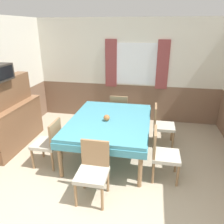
{
  "coord_description": "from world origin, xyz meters",
  "views": [
    {
      "loc": [
        0.67,
        -1.96,
        2.38
      ],
      "look_at": [
        -0.04,
        1.78,
        0.89
      ],
      "focal_mm": 35.0,
      "sensor_mm": 36.0,
      "label": 1
    }
  ],
  "objects_px": {
    "chair_right_near": "(162,153)",
    "chair_right_far": "(161,124)",
    "sideboard": "(12,118)",
    "vase": "(107,118)",
    "chair_left_near": "(49,141)",
    "chair_head_window": "(120,110)",
    "dining_table": "(110,124)",
    "chair_head_near": "(93,169)"
  },
  "relations": [
    {
      "from": "vase",
      "to": "chair_right_far",
      "type": "bearing_deg",
      "value": 32.56
    },
    {
      "from": "chair_right_near",
      "to": "vase",
      "type": "xyz_separation_m",
      "value": [
        -1.03,
        0.49,
        0.33
      ]
    },
    {
      "from": "dining_table",
      "to": "chair_head_window",
      "type": "bearing_deg",
      "value": 90.0
    },
    {
      "from": "chair_right_near",
      "to": "chair_left_near",
      "type": "distance_m",
      "value": 1.98
    },
    {
      "from": "chair_left_near",
      "to": "sideboard",
      "type": "distance_m",
      "value": 1.19
    },
    {
      "from": "chair_head_near",
      "to": "vase",
      "type": "height_order",
      "value": "chair_head_near"
    },
    {
      "from": "chair_right_far",
      "to": "sideboard",
      "type": "height_order",
      "value": "sideboard"
    },
    {
      "from": "chair_right_near",
      "to": "chair_right_far",
      "type": "distance_m",
      "value": 1.15
    },
    {
      "from": "dining_table",
      "to": "chair_head_near",
      "type": "xyz_separation_m",
      "value": [
        -0.0,
        -1.21,
        -0.17
      ]
    },
    {
      "from": "chair_right_near",
      "to": "chair_left_near",
      "type": "bearing_deg",
      "value": -90.0
    },
    {
      "from": "chair_left_near",
      "to": "chair_right_far",
      "type": "relative_size",
      "value": 1.0
    },
    {
      "from": "chair_right_far",
      "to": "sideboard",
      "type": "xyz_separation_m",
      "value": [
        -3.03,
        -0.63,
        0.15
      ]
    },
    {
      "from": "chair_left_near",
      "to": "chair_right_far",
      "type": "xyz_separation_m",
      "value": [
        1.98,
        1.15,
        0.0
      ]
    },
    {
      "from": "chair_head_window",
      "to": "vase",
      "type": "relative_size",
      "value": 7.33
    },
    {
      "from": "chair_left_near",
      "to": "sideboard",
      "type": "bearing_deg",
      "value": 63.94
    },
    {
      "from": "dining_table",
      "to": "chair_right_far",
      "type": "bearing_deg",
      "value": 30.19
    },
    {
      "from": "chair_right_near",
      "to": "chair_left_near",
      "type": "xyz_separation_m",
      "value": [
        -1.98,
        0.0,
        0.0
      ]
    },
    {
      "from": "dining_table",
      "to": "chair_head_near",
      "type": "relative_size",
      "value": 2.26
    },
    {
      "from": "chair_head_near",
      "to": "chair_left_near",
      "type": "relative_size",
      "value": 1.0
    },
    {
      "from": "chair_left_near",
      "to": "sideboard",
      "type": "relative_size",
      "value": 0.56
    },
    {
      "from": "chair_head_window",
      "to": "chair_left_near",
      "type": "relative_size",
      "value": 1.0
    },
    {
      "from": "chair_head_window",
      "to": "sideboard",
      "type": "bearing_deg",
      "value": -148.18
    },
    {
      "from": "chair_head_near",
      "to": "sideboard",
      "type": "relative_size",
      "value": 0.56
    },
    {
      "from": "chair_right_near",
      "to": "chair_head_window",
      "type": "relative_size",
      "value": 1.0
    },
    {
      "from": "chair_left_near",
      "to": "sideboard",
      "type": "xyz_separation_m",
      "value": [
        -1.06,
        0.52,
        0.15
      ]
    },
    {
      "from": "sideboard",
      "to": "vase",
      "type": "distance_m",
      "value": 2.01
    },
    {
      "from": "chair_right_near",
      "to": "vase",
      "type": "relative_size",
      "value": 7.33
    },
    {
      "from": "chair_right_near",
      "to": "vase",
      "type": "bearing_deg",
      "value": -115.56
    },
    {
      "from": "chair_head_window",
      "to": "sideboard",
      "type": "relative_size",
      "value": 0.56
    },
    {
      "from": "chair_right_near",
      "to": "chair_right_far",
      "type": "relative_size",
      "value": 1.0
    },
    {
      "from": "sideboard",
      "to": "vase",
      "type": "height_order",
      "value": "sideboard"
    },
    {
      "from": "chair_right_far",
      "to": "sideboard",
      "type": "relative_size",
      "value": 0.56
    },
    {
      "from": "chair_right_near",
      "to": "vase",
      "type": "height_order",
      "value": "chair_right_near"
    },
    {
      "from": "dining_table",
      "to": "chair_head_near",
      "type": "height_order",
      "value": "chair_head_near"
    },
    {
      "from": "chair_head_near",
      "to": "chair_left_near",
      "type": "xyz_separation_m",
      "value": [
        -0.99,
        0.64,
        0.0
      ]
    },
    {
      "from": "vase",
      "to": "chair_left_near",
      "type": "bearing_deg",
      "value": -152.52
    },
    {
      "from": "chair_head_window",
      "to": "chair_left_near",
      "type": "height_order",
      "value": "same"
    },
    {
      "from": "chair_right_near",
      "to": "chair_head_window",
      "type": "xyz_separation_m",
      "value": [
        -0.99,
        1.79,
        0.0
      ]
    },
    {
      "from": "dining_table",
      "to": "sideboard",
      "type": "relative_size",
      "value": 1.27
    },
    {
      "from": "vase",
      "to": "dining_table",
      "type": "bearing_deg",
      "value": 63.31
    },
    {
      "from": "chair_left_near",
      "to": "vase",
      "type": "bearing_deg",
      "value": -62.52
    },
    {
      "from": "chair_right_far",
      "to": "vase",
      "type": "relative_size",
      "value": 7.33
    }
  ]
}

